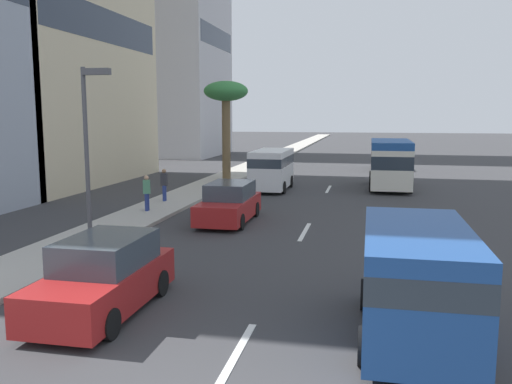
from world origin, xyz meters
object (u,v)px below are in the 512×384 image
(minibus_lead, at_px, (390,162))
(pedestrian_mid_block, at_px, (147,191))
(car_fourth, at_px, (104,277))
(van_sixth, at_px, (416,276))
(street_lamp, at_px, (89,136))
(car_second, at_px, (384,160))
(van_fifth, at_px, (272,167))
(palm_tree, at_px, (226,97))
(car_third, at_px, (229,203))
(pedestrian_near_lamp, at_px, (164,183))

(minibus_lead, distance_m, pedestrian_mid_block, 15.55)
(car_fourth, bearing_deg, van_sixth, 89.22)
(minibus_lead, relative_size, street_lamp, 1.10)
(car_second, xyz_separation_m, van_sixth, (-34.01, 0.25, 0.53))
(van_fifth, height_order, palm_tree, palm_tree)
(car_fourth, distance_m, palm_tree, 24.77)
(minibus_lead, xyz_separation_m, street_lamp, (-17.72, 9.95, 2.19))
(car_second, bearing_deg, car_fourth, 168.30)
(minibus_lead, bearing_deg, street_lamp, 150.70)
(minibus_lead, xyz_separation_m, car_third, (-11.95, 6.91, -0.82))
(minibus_lead, xyz_separation_m, pedestrian_mid_block, (-10.99, 10.98, -0.57))
(van_fifth, bearing_deg, street_lamp, -11.20)
(car_second, height_order, car_third, car_third)
(car_third, distance_m, pedestrian_mid_block, 4.19)
(pedestrian_near_lamp, bearing_deg, palm_tree, -96.70)
(minibus_lead, relative_size, car_third, 1.39)
(minibus_lead, height_order, van_fifth, minibus_lead)
(car_third, relative_size, street_lamp, 0.79)
(van_fifth, relative_size, palm_tree, 0.75)
(van_fifth, distance_m, street_lamp, 16.02)
(car_third, xyz_separation_m, pedestrian_mid_block, (0.95, 4.07, 0.25))
(car_second, distance_m, pedestrian_near_lamp, 22.55)
(street_lamp, bearing_deg, car_third, -27.72)
(van_sixth, height_order, street_lamp, street_lamp)
(pedestrian_near_lamp, height_order, street_lamp, street_lamp)
(pedestrian_mid_block, bearing_deg, street_lamp, -102.20)
(pedestrian_mid_block, bearing_deg, palm_tree, 67.37)
(minibus_lead, height_order, street_lamp, street_lamp)
(car_second, relative_size, palm_tree, 0.67)
(car_second, xyz_separation_m, van_fifth, (-13.54, 6.84, 0.60))
(car_second, relative_size, van_sixth, 0.92)
(van_fifth, bearing_deg, pedestrian_near_lamp, -35.96)
(van_fifth, bearing_deg, van_sixth, 17.83)
(palm_tree, bearing_deg, car_second, -47.00)
(van_fifth, distance_m, pedestrian_mid_block, 9.73)
(pedestrian_mid_block, bearing_deg, minibus_lead, 24.07)
(van_fifth, relative_size, van_sixth, 1.03)
(car_second, height_order, van_fifth, van_fifth)
(car_fourth, distance_m, van_sixth, 6.79)
(van_sixth, height_order, pedestrian_mid_block, van_sixth)
(car_third, xyz_separation_m, street_lamp, (-5.78, 3.04, 3.01))
(car_second, bearing_deg, palm_tree, 133.00)
(minibus_lead, distance_m, car_third, 13.83)
(minibus_lead, xyz_separation_m, car_second, (11.35, 0.03, -0.84))
(minibus_lead, relative_size, car_second, 1.46)
(pedestrian_mid_block, bearing_deg, car_third, -34.12)
(van_sixth, xyz_separation_m, pedestrian_mid_block, (11.67, 10.70, -0.26))
(van_fifth, distance_m, van_sixth, 21.51)
(car_third, distance_m, pedestrian_near_lamp, 5.72)
(car_second, relative_size, van_fifth, 0.90)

